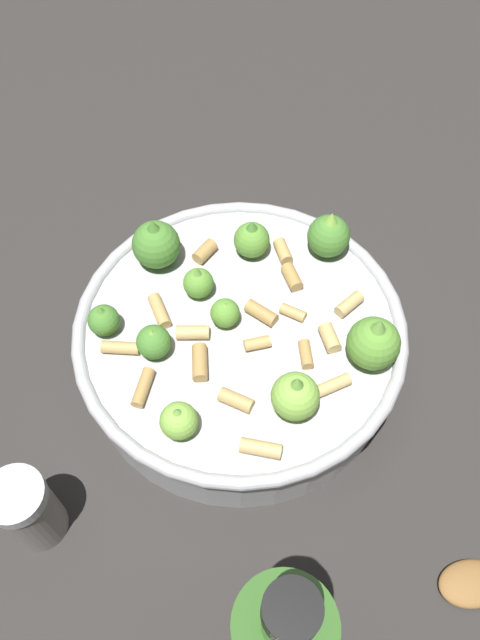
{
  "coord_description": "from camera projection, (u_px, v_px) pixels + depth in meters",
  "views": [
    {
      "loc": [
        0.11,
        -0.28,
        0.53
      ],
      "look_at": [
        0.0,
        0.0,
        0.07
      ],
      "focal_mm": 35.16,
      "sensor_mm": 36.0,
      "label": 1
    }
  ],
  "objects": [
    {
      "name": "ground_plane",
      "position": [
        240.0,
        361.0,
        0.61
      ],
      "size": [
        2.4,
        2.4,
        0.0
      ],
      "primitive_type": "plane",
      "color": "#2D2B28"
    },
    {
      "name": "cooking_pan",
      "position": [
        241.0,
        339.0,
        0.57
      ],
      "size": [
        0.3,
        0.3,
        0.12
      ],
      "color": "#B7B7BC",
      "rests_on": "ground"
    },
    {
      "name": "pepper_shaker",
      "position": [
        28.0,
        510.0,
        0.48
      ],
      "size": [
        0.05,
        0.05,
        0.08
      ],
      "color": "gray",
      "rests_on": "ground"
    }
  ]
}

